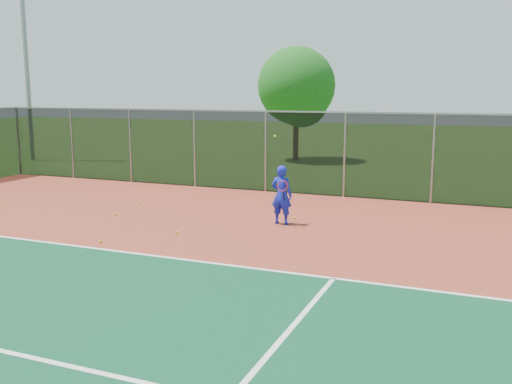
{
  "coord_description": "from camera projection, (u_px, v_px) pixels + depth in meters",
  "views": [
    {
      "loc": [
        4.72,
        -7.73,
        3.73
      ],
      "look_at": [
        -0.51,
        5.0,
        1.3
      ],
      "focal_mm": 40.0,
      "sensor_mm": 36.0,
      "label": 1
    }
  ],
  "objects": [
    {
      "name": "ground",
      "position": [
        170.0,
        319.0,
        9.46
      ],
      "size": [
        120.0,
        120.0,
        0.0
      ],
      "primitive_type": "plane",
      "color": "#2C5518",
      "rests_on": "ground"
    },
    {
      "name": "court_apron",
      "position": [
        222.0,
        282.0,
        11.28
      ],
      "size": [
        30.0,
        20.0,
        0.02
      ],
      "primitive_type": "cube",
      "color": "#993A27",
      "rests_on": "ground"
    },
    {
      "name": "fence_back",
      "position": [
        345.0,
        154.0,
        20.12
      ],
      "size": [
        30.0,
        0.06,
        3.03
      ],
      "color": "black",
      "rests_on": "court_apron"
    },
    {
      "name": "tennis_player",
      "position": [
        282.0,
        195.0,
        16.04
      ],
      "size": [
        0.64,
        0.63,
        2.52
      ],
      "color": "#1422C2",
      "rests_on": "court_apron"
    },
    {
      "name": "practice_ball_0",
      "position": [
        101.0,
        241.0,
        14.19
      ],
      "size": [
        0.07,
        0.07,
        0.07
      ],
      "primitive_type": "sphere",
      "color": "#CFE51A",
      "rests_on": "court_apron"
    },
    {
      "name": "practice_ball_1",
      "position": [
        177.0,
        232.0,
        15.07
      ],
      "size": [
        0.07,
        0.07,
        0.07
      ],
      "primitive_type": "sphere",
      "color": "#CFE51A",
      "rests_on": "court_apron"
    },
    {
      "name": "practice_ball_2",
      "position": [
        5.0,
        203.0,
        19.09
      ],
      "size": [
        0.07,
        0.07,
        0.07
      ],
      "primitive_type": "sphere",
      "color": "#CFE51A",
      "rests_on": "court_apron"
    },
    {
      "name": "practice_ball_3",
      "position": [
        139.0,
        203.0,
        19.1
      ],
      "size": [
        0.07,
        0.07,
        0.07
      ],
      "primitive_type": "sphere",
      "color": "#CFE51A",
      "rests_on": "court_apron"
    },
    {
      "name": "practice_ball_4",
      "position": [
        115.0,
        214.0,
        17.32
      ],
      "size": [
        0.07,
        0.07,
        0.07
      ],
      "primitive_type": "sphere",
      "color": "#CFE51A",
      "rests_on": "court_apron"
    },
    {
      "name": "practice_ball_5",
      "position": [
        294.0,
        218.0,
        16.84
      ],
      "size": [
        0.07,
        0.07,
        0.07
      ],
      "primitive_type": "sphere",
      "color": "#CFE51A",
      "rests_on": "court_apron"
    },
    {
      "name": "floodlight_nw",
      "position": [
        25.0,
        35.0,
        30.43
      ],
      "size": [
        0.9,
        0.4,
        11.87
      ],
      "color": "gray",
      "rests_on": "ground"
    },
    {
      "name": "tree_back_left",
      "position": [
        298.0,
        89.0,
        30.61
      ],
      "size": [
        4.18,
        4.18,
        6.15
      ],
      "color": "#362213",
      "rests_on": "ground"
    }
  ]
}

